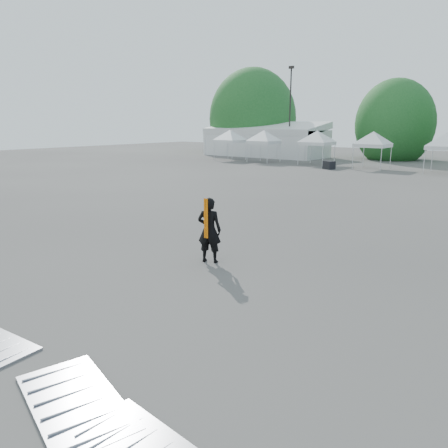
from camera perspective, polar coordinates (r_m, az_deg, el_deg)
The scene contains 13 objects.
ground at distance 14.49m, azimuth 2.20°, elevation -3.35°, with size 120.00×120.00×0.00m, color #474442.
marquee at distance 55.25m, azimuth 5.36°, elevation 10.85°, with size 15.00×6.25×4.23m.
light_pole_west at distance 52.29m, azimuth 8.63°, elevation 14.81°, with size 0.60×0.25×10.30m.
tree_far_w at distance 59.93m, azimuth 3.74°, elevation 13.51°, with size 4.80×4.80×7.30m.
tree_mid_w at distance 53.72m, azimuth 21.37°, elevation 12.06°, with size 4.16×4.16×6.33m.
tent_a at distance 49.14m, azimuth 0.79°, elevation 11.90°, with size 3.85×3.85×3.88m.
tent_b at distance 46.76m, azimuth 5.26°, elevation 11.79°, with size 3.84×3.84×3.88m.
tent_c at distance 44.76m, azimuth 12.10°, elevation 11.50°, with size 4.02×4.02×3.88m.
tent_d at distance 42.09m, azimuth 18.95°, elevation 11.00°, with size 3.88×3.88×3.88m.
tent_e at distance 40.45m, azimuth 27.11°, elevation 10.23°, with size 3.78×3.78×3.88m.
man at distance 12.97m, azimuth -1.93°, elevation -0.79°, with size 0.84×0.71×1.97m.
barrier_mid at distance 7.39m, azimuth -18.91°, elevation -21.05°, with size 2.59×1.78×0.08m.
crate_west at distance 40.71m, azimuth 13.56°, elevation 7.49°, with size 0.94×0.73×0.73m, color black.
Camera 1 is at (8.19, -11.22, 4.11)m, focal length 35.00 mm.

